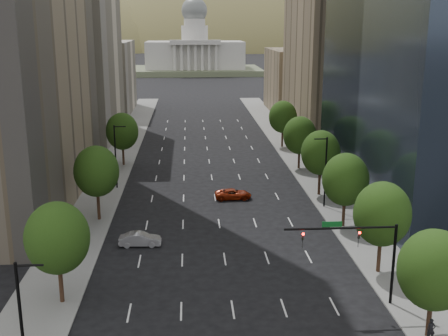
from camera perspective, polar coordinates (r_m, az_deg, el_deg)
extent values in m
cube|color=slate|center=(74.95, -12.88, -3.13)|extent=(6.00, 200.00, 0.15)
cube|color=slate|center=(76.30, 10.78, -2.70)|extent=(6.00, 200.00, 0.15)
cube|color=beige|center=(115.65, -14.79, 11.69)|extent=(14.00, 30.00, 35.00)
cube|color=beige|center=(148.70, -12.20, 9.10)|extent=(14.00, 26.00, 18.00)
cube|color=#8C7759|center=(114.30, 10.87, 10.62)|extent=(14.00, 30.00, 30.00)
cube|color=#8C7759|center=(146.97, 7.55, 8.84)|extent=(14.00, 26.00, 16.00)
cylinder|color=#382316|center=(44.52, 20.31, -13.88)|extent=(0.36, 0.36, 3.75)
ellipsoid|color=#1E3B10|center=(43.00, 20.73, -9.73)|extent=(5.20, 5.20, 5.98)
cylinder|color=#382316|center=(53.65, 15.63, -8.35)|extent=(0.36, 0.36, 4.00)
ellipsoid|color=#1E3B10|center=(52.33, 15.91, -4.55)|extent=(5.20, 5.20, 5.98)
cylinder|color=#382316|center=(64.34, 12.17, -4.30)|extent=(0.36, 0.36, 3.90)
ellipsoid|color=#1E3B10|center=(63.27, 12.35, -1.15)|extent=(5.20, 5.20, 5.98)
cylinder|color=#382316|center=(75.39, 9.75, -1.30)|extent=(0.36, 0.36, 4.10)
ellipsoid|color=#1E3B10|center=(74.44, 9.88, 1.56)|extent=(5.20, 5.20, 5.98)
cylinder|color=#382316|center=(88.65, 7.69, 1.08)|extent=(0.36, 0.36, 3.80)
ellipsoid|color=#1E3B10|center=(87.90, 7.77, 3.34)|extent=(5.20, 5.20, 5.98)
cylinder|color=#382316|center=(104.00, 5.99, 3.19)|extent=(0.36, 0.36, 4.00)
ellipsoid|color=#1E3B10|center=(103.32, 6.05, 5.24)|extent=(5.20, 5.20, 5.98)
cylinder|color=#382316|center=(48.34, -16.39, -11.03)|extent=(0.36, 0.36, 4.00)
ellipsoid|color=#1E3B10|center=(46.88, -16.72, -6.88)|extent=(5.20, 5.20, 5.98)
cylinder|color=#382316|center=(66.59, -12.75, -3.57)|extent=(0.36, 0.36, 4.15)
ellipsoid|color=#1E3B10|center=(65.50, -12.94, -0.33)|extent=(5.20, 5.20, 5.98)
cylinder|color=#382316|center=(91.45, -10.29, 1.44)|extent=(0.36, 0.36, 3.95)
ellipsoid|color=#1E3B10|center=(90.69, -10.40, 3.72)|extent=(5.20, 5.20, 5.98)
cylinder|color=black|center=(69.95, 10.36, -0.49)|extent=(0.20, 0.20, 9.00)
cylinder|color=black|center=(68.78, 9.88, 2.96)|extent=(1.60, 0.14, 0.14)
cylinder|color=black|center=(36.81, -19.98, -15.51)|extent=(0.20, 0.20, 9.00)
cylinder|color=black|center=(34.69, -19.32, -9.41)|extent=(1.60, 0.14, 0.14)
cylinder|color=black|center=(78.26, -11.05, 1.08)|extent=(0.20, 0.20, 9.00)
cylinder|color=black|center=(77.28, -10.62, 4.19)|extent=(1.60, 0.14, 0.14)
cylinder|color=black|center=(47.58, 16.96, -9.52)|extent=(0.24, 0.24, 7.00)
cylinder|color=black|center=(44.98, 11.86, -6.06)|extent=(9.00, 0.18, 0.18)
imported|color=black|center=(45.59, 13.66, -6.62)|extent=(0.18, 0.22, 1.10)
imported|color=black|center=(44.48, 8.07, -6.88)|extent=(0.18, 0.22, 1.10)
sphere|color=#FF0C07|center=(45.36, 13.74, -6.46)|extent=(0.20, 0.20, 0.20)
sphere|color=#FF0C07|center=(44.25, 8.13, -6.72)|extent=(0.20, 0.20, 0.20)
cube|color=#0C591E|center=(44.68, 11.02, -5.68)|extent=(1.60, 0.06, 0.45)
cube|color=#596647|center=(261.37, -2.98, 9.94)|extent=(60.00, 40.00, 2.50)
cube|color=silver|center=(260.88, -3.00, 11.52)|extent=(44.00, 26.00, 12.00)
cube|color=silver|center=(246.64, -2.97, 12.74)|extent=(22.00, 4.00, 2.00)
cylinder|color=silver|center=(260.55, -3.03, 13.61)|extent=(12.00, 12.00, 7.00)
cylinder|color=silver|center=(260.51, -3.04, 14.71)|extent=(9.60, 9.60, 3.00)
sphere|color=slate|center=(260.57, -3.06, 15.83)|extent=(11.60, 11.60, 11.60)
ellipsoid|color=olive|center=(589.27, -17.26, 8.53)|extent=(380.00, 342.00, 190.00)
ellipsoid|color=olive|center=(615.41, 0.39, 8.59)|extent=(440.00, 396.00, 240.00)
ellipsoid|color=olive|center=(686.98, 14.63, 9.34)|extent=(360.00, 324.00, 200.00)
imported|color=#9D9CA1|center=(58.82, -8.59, -7.23)|extent=(4.38, 1.60, 1.43)
imported|color=maroon|center=(73.23, 0.94, -2.69)|extent=(4.92, 2.44, 1.34)
imported|color=black|center=(43.41, 20.46, -15.26)|extent=(0.65, 0.49, 1.63)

